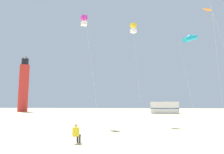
% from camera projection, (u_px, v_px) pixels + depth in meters
% --- Properties ---
extents(kite_flyer_standing, '(0.43, 0.56, 1.16)m').
position_uv_depth(kite_flyer_standing, '(76.00, 133.00, 12.21)').
color(kite_flyer_standing, yellow).
rests_on(kite_flyer_standing, ground).
extents(kite_tube_cyan, '(2.75, 2.57, 12.00)m').
position_uv_depth(kite_tube_cyan, '(190.00, 38.00, 27.98)').
color(kite_tube_cyan, silver).
rests_on(kite_tube_cyan, ground).
extents(kite_box_gold, '(1.32, 1.32, 12.22)m').
position_uv_depth(kite_box_gold, '(133.00, 28.00, 25.17)').
color(kite_box_gold, silver).
rests_on(kite_box_gold, ground).
extents(kite_box_magenta, '(2.18, 2.29, 12.46)m').
position_uv_depth(kite_box_magenta, '(84.00, 21.00, 23.48)').
color(kite_box_magenta, silver).
rests_on(kite_box_magenta, ground).
extents(kite_diamond_orange, '(1.65, 1.65, 13.39)m').
position_uv_depth(kite_diamond_orange, '(208.00, 15.00, 23.42)').
color(kite_diamond_orange, silver).
rests_on(kite_diamond_orange, ground).
extents(lighthouse_distant, '(2.80, 2.80, 16.80)m').
position_uv_depth(lighthouse_distant, '(24.00, 85.00, 60.75)').
color(lighthouse_distant, red).
rests_on(lighthouse_distant, ground).
extents(rv_van_white, '(6.60, 2.83, 2.80)m').
position_uv_depth(rv_van_white, '(164.00, 108.00, 48.09)').
color(rv_van_white, white).
rests_on(rv_van_white, ground).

